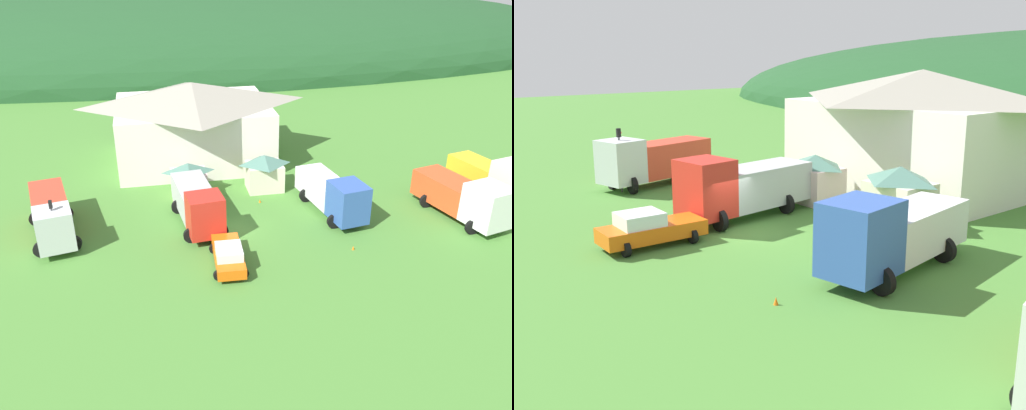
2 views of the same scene
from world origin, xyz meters
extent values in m
plane|color=#477F33|center=(0.00, 0.00, 0.00)|extent=(200.00, 200.00, 0.00)
ellipsoid|color=#1E4723|center=(0.00, 68.68, 0.00)|extent=(173.62, 60.00, 24.24)
cube|color=white|center=(-1.40, 14.98, 2.81)|extent=(14.04, 10.94, 5.62)
pyramid|color=gray|center=(-1.40, 14.98, 6.60)|extent=(15.16, 11.81, 1.97)
cube|color=beige|center=(3.78, 6.95, 1.14)|extent=(2.99, 2.52, 2.29)
pyramid|color=#4C7A6B|center=(3.78, 6.95, 2.69)|extent=(3.23, 2.72, 0.80)
cube|color=beige|center=(-2.66, 7.07, 1.05)|extent=(2.91, 2.34, 2.10)
pyramid|color=#4C7A6B|center=(-2.66, 7.07, 2.47)|extent=(3.14, 2.53, 0.74)
cube|color=silver|center=(-12.28, -0.70, 1.93)|extent=(2.83, 2.77, 2.75)
cube|color=black|center=(-12.26, -0.81, 2.53)|extent=(1.65, 2.08, 0.88)
cube|color=red|center=(-13.13, 3.21, 1.67)|extent=(3.54, 6.07, 2.24)
cylinder|color=black|center=(-11.26, -0.47, 0.55)|extent=(1.10, 0.30, 1.10)
cylinder|color=black|center=(-13.31, -0.92, 0.55)|extent=(1.10, 0.30, 1.10)
cylinder|color=black|center=(-12.29, 4.27, 0.55)|extent=(1.10, 0.30, 1.10)
cylinder|color=black|center=(-14.33, 3.83, 0.55)|extent=(1.10, 0.30, 1.10)
cube|color=red|center=(-2.16, -0.85, 2.01)|extent=(2.71, 2.56, 2.92)
cube|color=black|center=(-2.15, -0.97, 2.66)|extent=(1.52, 1.97, 0.94)
cube|color=#B2B2B7|center=(-2.62, 3.06, 1.60)|extent=(3.09, 5.85, 2.10)
cylinder|color=black|center=(-1.09, -0.73, 0.55)|extent=(1.10, 0.30, 1.10)
cylinder|color=black|center=(-3.23, -0.98, 0.55)|extent=(1.10, 0.30, 1.10)
cylinder|color=black|center=(-1.65, 4.02, 0.55)|extent=(1.10, 0.30, 1.10)
cylinder|color=black|center=(-3.79, 3.77, 0.55)|extent=(1.10, 0.30, 1.10)
cube|color=#3356AD|center=(8.37, -0.80, 1.97)|extent=(2.75, 3.06, 2.84)
cube|color=black|center=(8.39, -0.94, 2.59)|extent=(1.59, 2.35, 0.91)
cube|color=silver|center=(7.70, 3.18, 1.48)|extent=(3.18, 5.68, 1.87)
cylinder|color=black|center=(9.37, -0.64, 0.55)|extent=(1.10, 0.30, 1.10)
cylinder|color=black|center=(7.37, -0.97, 0.55)|extent=(1.10, 0.30, 1.10)
cylinder|color=black|center=(8.57, 4.14, 0.55)|extent=(1.10, 0.30, 1.10)
cylinder|color=black|center=(6.57, 3.81, 0.55)|extent=(1.10, 0.30, 1.10)
cube|color=white|center=(18.03, -3.53, 2.03)|extent=(3.21, 3.41, 2.97)
cube|color=black|center=(18.06, -3.67, 2.68)|extent=(1.90, 2.56, 0.95)
cube|color=#E04C23|center=(17.04, 0.42, 1.59)|extent=(3.80, 5.75, 2.08)
cylinder|color=black|center=(19.14, -3.26, 0.55)|extent=(1.10, 0.30, 1.10)
cylinder|color=black|center=(16.91, -3.81, 0.55)|extent=(1.10, 0.30, 1.10)
cylinder|color=black|center=(17.96, 1.46, 0.55)|extent=(1.10, 0.30, 1.10)
cylinder|color=black|center=(15.73, 0.91, 0.55)|extent=(1.10, 0.30, 1.10)
cube|color=silver|center=(22.54, 0.24, 2.01)|extent=(2.90, 3.09, 2.92)
cube|color=gold|center=(21.71, 3.78, 1.47)|extent=(3.36, 5.07, 1.85)
cylinder|color=black|center=(21.53, 0.01, 0.55)|extent=(1.10, 0.30, 1.10)
cylinder|color=black|center=(22.56, 4.70, 0.55)|extent=(1.10, 0.30, 1.10)
cylinder|color=black|center=(20.54, 4.23, 0.55)|extent=(1.10, 0.30, 1.10)
cube|color=#E55D10|center=(-1.12, -4.43, 0.69)|extent=(2.03, 4.92, 0.70)
cube|color=silver|center=(-1.15, -5.01, 1.35)|extent=(1.76, 2.01, 0.62)
cylinder|color=black|center=(-0.40, -6.10, 0.34)|extent=(0.68, 0.24, 0.68)
cylinder|color=black|center=(-1.99, -6.04, 0.34)|extent=(0.68, 0.24, 0.68)
cylinder|color=black|center=(-0.26, -2.82, 0.34)|extent=(0.68, 0.24, 0.68)
cylinder|color=black|center=(-1.85, -2.75, 0.34)|extent=(0.68, 0.24, 0.68)
cylinder|color=#4C4C51|center=(-12.24, -0.75, 1.74)|extent=(0.12, 0.12, 3.49)
cube|color=black|center=(-12.24, -0.75, 3.76)|extent=(0.20, 0.24, 0.55)
sphere|color=red|center=(-12.24, -0.62, 3.76)|extent=(0.14, 0.14, 0.14)
cone|color=orange|center=(2.84, 4.37, 0.00)|extent=(0.36, 0.36, 0.58)
cone|color=orange|center=(7.65, -4.23, 0.00)|extent=(0.36, 0.36, 0.59)
camera|label=1|loc=(-5.32, -34.33, 19.25)|focal=37.78mm
camera|label=2|loc=(23.06, -16.73, 8.67)|focal=42.52mm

